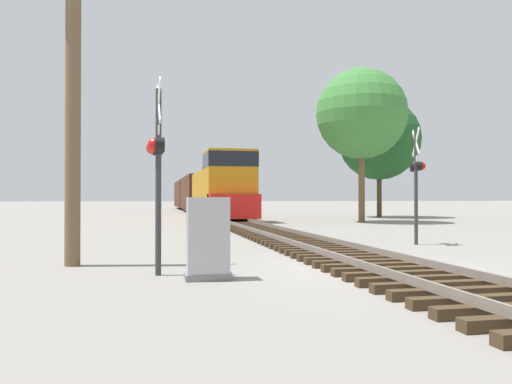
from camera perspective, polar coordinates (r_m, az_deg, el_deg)
ground_plane at (r=11.46m, az=13.29°, el=-8.49°), size 400.00×400.00×0.00m
rail_track_bed at (r=11.44m, az=13.28°, el=-7.82°), size 2.60×160.00×0.31m
freight_train at (r=52.49m, az=-6.57°, el=-0.18°), size 3.09×48.38×4.52m
crossing_signal_near at (r=10.29m, az=-11.26°, el=4.08°), size 0.36×1.01×3.94m
crossing_signal_far at (r=17.50m, az=17.89°, el=1.97°), size 0.55×1.01×3.88m
relay_cabinet at (r=9.64m, az=-5.52°, el=-5.36°), size 0.87×0.54×1.58m
utility_pole at (r=12.45m, az=-20.18°, el=10.54°), size 1.80×0.35×7.77m
tree_far_right at (r=32.70m, az=11.96°, el=8.71°), size 5.75×5.75×9.77m
tree_mid_background at (r=41.12m, az=13.89°, el=5.88°), size 6.51×6.51×9.50m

